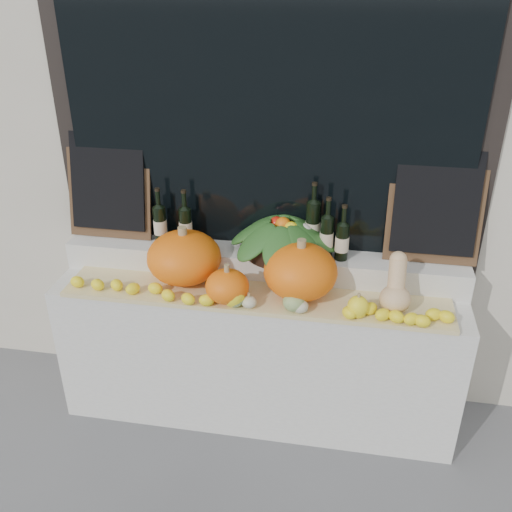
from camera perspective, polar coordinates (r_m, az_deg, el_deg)
storefront_facade at (r=3.47m, az=2.46°, el=23.14°), size 7.00×0.94×4.50m
display_sill at (r=3.46m, az=0.22°, el=-9.42°), size 2.30×0.55×0.88m
rear_tier at (r=3.29m, az=0.67°, el=-0.64°), size 2.30×0.25×0.16m
straw_bedding at (r=3.10m, az=-0.16°, el=-4.15°), size 2.10×0.32×0.02m
pumpkin_left at (r=3.18m, az=-7.20°, el=-0.14°), size 0.52×0.52×0.29m
pumpkin_right at (r=3.03m, az=4.47°, el=-1.54°), size 0.48×0.48×0.29m
pumpkin_center at (r=3.00m, az=-2.90°, el=-3.04°), size 0.28×0.28×0.18m
butternut_squash at (r=3.00m, az=13.82°, el=-3.19°), size 0.16×0.22×0.30m
decorative_gourds at (r=2.95m, az=2.00°, el=-4.44°), size 0.76×0.14×0.16m
lemon_heap at (r=2.98m, az=-0.53°, el=-4.54°), size 2.20×0.16×0.06m
produce_bowl at (r=3.18m, az=2.68°, el=2.01°), size 0.64×0.64×0.23m
wine_bottle_far_left at (r=3.34m, az=-9.57°, el=3.15°), size 0.08×0.08×0.34m
wine_bottle_near_left at (r=3.30m, az=-7.05°, el=2.99°), size 0.08×0.08×0.34m
wine_bottle_tall at (r=3.19m, az=5.68°, el=2.95°), size 0.08×0.08×0.41m
wine_bottle_near_right at (r=3.15m, az=7.07°, el=1.94°), size 0.08×0.08×0.36m
wine_bottle_far_right at (r=3.15m, az=8.60°, el=1.48°), size 0.08×0.08×0.32m
chalkboard_left at (r=3.44m, az=-14.55°, el=7.01°), size 0.50×0.15×0.61m
chalkboard_right at (r=3.18m, az=17.55°, el=4.87°), size 0.50×0.15×0.61m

